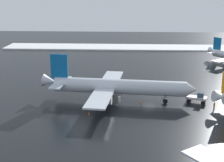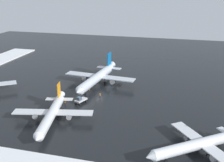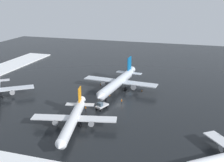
{
  "view_description": "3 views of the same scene",
  "coord_description": "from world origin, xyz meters",
  "px_view_note": "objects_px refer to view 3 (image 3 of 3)",
  "views": [
    {
      "loc": [
        -78.13,
        4.92,
        25.63
      ],
      "look_at": [
        1.99,
        9.12,
        3.28
      ],
      "focal_mm": 55.0,
      "sensor_mm": 36.0,
      "label": 1
    },
    {
      "loc": [
        29.86,
        -93.45,
        38.89
      ],
      "look_at": [
        3.09,
        6.47,
        3.0
      ],
      "focal_mm": 45.0,
      "sensor_mm": 36.0,
      "label": 2
    },
    {
      "loc": [
        24.3,
        -90.15,
        36.41
      ],
      "look_at": [
        -4.88,
        5.31,
        4.72
      ],
      "focal_mm": 45.0,
      "sensor_mm": 36.0,
      "label": 3
    }
  ],
  "objects_px": {
    "traffic_cone_wingtip_side": "(100,84)",
    "traffic_cone_near_nose": "(142,90)",
    "ground_crew_by_nose_gear": "(122,101)",
    "traffic_cone_mid_line": "(110,95)",
    "pushback_tug": "(102,106)",
    "ground_crew_mid_apron": "(86,108)",
    "airplane_foreground_jet": "(73,120)",
    "airplane_distant_tail": "(118,82)"
  },
  "relations": [
    {
      "from": "airplane_distant_tail",
      "to": "airplane_foreground_jet",
      "type": "relative_size",
      "value": 1.24
    },
    {
      "from": "airplane_foreground_jet",
      "to": "ground_crew_mid_apron",
      "type": "distance_m",
      "value": 13.2
    },
    {
      "from": "traffic_cone_mid_line",
      "to": "traffic_cone_wingtip_side",
      "type": "xyz_separation_m",
      "value": [
        -7.45,
        10.99,
        0.0
      ]
    },
    {
      "from": "pushback_tug",
      "to": "ground_crew_by_nose_gear",
      "type": "relative_size",
      "value": 2.97
    },
    {
      "from": "airplane_distant_tail",
      "to": "airplane_foreground_jet",
      "type": "xyz_separation_m",
      "value": [
        -3.19,
        -34.29,
        -0.64
      ]
    },
    {
      "from": "airplane_foreground_jet",
      "to": "traffic_cone_mid_line",
      "type": "height_order",
      "value": "airplane_foreground_jet"
    },
    {
      "from": "traffic_cone_near_nose",
      "to": "ground_crew_by_nose_gear",
      "type": "bearing_deg",
      "value": -105.76
    },
    {
      "from": "airplane_foreground_jet",
      "to": "traffic_cone_near_nose",
      "type": "height_order",
      "value": "airplane_foreground_jet"
    },
    {
      "from": "ground_crew_mid_apron",
      "to": "traffic_cone_wingtip_side",
      "type": "xyz_separation_m",
      "value": [
        -4.19,
        26.37,
        -0.7
      ]
    },
    {
      "from": "ground_crew_mid_apron",
      "to": "airplane_foreground_jet",
      "type": "bearing_deg",
      "value": -129.72
    },
    {
      "from": "airplane_foreground_jet",
      "to": "pushback_tug",
      "type": "bearing_deg",
      "value": 157.0
    },
    {
      "from": "traffic_cone_wingtip_side",
      "to": "traffic_cone_near_nose",
      "type": "bearing_deg",
      "value": -8.11
    },
    {
      "from": "ground_crew_mid_apron",
      "to": "traffic_cone_mid_line",
      "type": "height_order",
      "value": "ground_crew_mid_apron"
    },
    {
      "from": "traffic_cone_mid_line",
      "to": "traffic_cone_wingtip_side",
      "type": "height_order",
      "value": "same"
    },
    {
      "from": "ground_crew_by_nose_gear",
      "to": "traffic_cone_near_nose",
      "type": "distance_m",
      "value": 15.21
    },
    {
      "from": "airplane_distant_tail",
      "to": "pushback_tug",
      "type": "distance_m",
      "value": 18.76
    },
    {
      "from": "ground_crew_by_nose_gear",
      "to": "traffic_cone_mid_line",
      "type": "relative_size",
      "value": 3.11
    },
    {
      "from": "ground_crew_by_nose_gear",
      "to": "traffic_cone_mid_line",
      "type": "bearing_deg",
      "value": 114.69
    },
    {
      "from": "pushback_tug",
      "to": "traffic_cone_wingtip_side",
      "type": "distance_m",
      "value": 25.24
    },
    {
      "from": "airplane_distant_tail",
      "to": "traffic_cone_near_nose",
      "type": "xyz_separation_m",
      "value": [
        8.88,
        2.53,
        -3.22
      ]
    },
    {
      "from": "traffic_cone_near_nose",
      "to": "traffic_cone_wingtip_side",
      "type": "bearing_deg",
      "value": 171.89
    },
    {
      "from": "ground_crew_mid_apron",
      "to": "traffic_cone_near_nose",
      "type": "xyz_separation_m",
      "value": [
        13.6,
        23.84,
        -0.7
      ]
    },
    {
      "from": "ground_crew_mid_apron",
      "to": "ground_crew_by_nose_gear",
      "type": "xyz_separation_m",
      "value": [
        9.48,
        9.22,
        0.0
      ]
    },
    {
      "from": "pushback_tug",
      "to": "traffic_cone_mid_line",
      "type": "relative_size",
      "value": 9.22
    },
    {
      "from": "ground_crew_by_nose_gear",
      "to": "traffic_cone_mid_line",
      "type": "height_order",
      "value": "ground_crew_by_nose_gear"
    },
    {
      "from": "airplane_distant_tail",
      "to": "traffic_cone_wingtip_side",
      "type": "bearing_deg",
      "value": -114.14
    },
    {
      "from": "traffic_cone_mid_line",
      "to": "ground_crew_by_nose_gear",
      "type": "bearing_deg",
      "value": -44.76
    },
    {
      "from": "airplane_distant_tail",
      "to": "airplane_foreground_jet",
      "type": "distance_m",
      "value": 34.44
    },
    {
      "from": "airplane_distant_tail",
      "to": "ground_crew_mid_apron",
      "type": "height_order",
      "value": "airplane_distant_tail"
    },
    {
      "from": "traffic_cone_near_nose",
      "to": "traffic_cone_wingtip_side",
      "type": "xyz_separation_m",
      "value": [
        -17.79,
        2.53,
        0.0
      ]
    },
    {
      "from": "airplane_distant_tail",
      "to": "ground_crew_mid_apron",
      "type": "relative_size",
      "value": 20.85
    },
    {
      "from": "airplane_foreground_jet",
      "to": "ground_crew_by_nose_gear",
      "type": "xyz_separation_m",
      "value": [
        7.94,
        22.19,
        -1.88
      ]
    },
    {
      "from": "traffic_cone_mid_line",
      "to": "airplane_distant_tail",
      "type": "bearing_deg",
      "value": 76.12
    },
    {
      "from": "pushback_tug",
      "to": "traffic_cone_wingtip_side",
      "type": "relative_size",
      "value": 9.22
    },
    {
      "from": "pushback_tug",
      "to": "traffic_cone_mid_line",
      "type": "distance_m",
      "value": 12.79
    },
    {
      "from": "airplane_foreground_jet",
      "to": "pushback_tug",
      "type": "xyz_separation_m",
      "value": [
        2.94,
        15.66,
        -1.57
      ]
    },
    {
      "from": "ground_crew_by_nose_gear",
      "to": "ground_crew_mid_apron",
      "type": "bearing_deg",
      "value": -156.35
    },
    {
      "from": "pushback_tug",
      "to": "ground_crew_mid_apron",
      "type": "height_order",
      "value": "pushback_tug"
    },
    {
      "from": "airplane_foreground_jet",
      "to": "ground_crew_by_nose_gear",
      "type": "height_order",
      "value": "airplane_foreground_jet"
    },
    {
      "from": "airplane_foreground_jet",
      "to": "traffic_cone_wingtip_side",
      "type": "height_order",
      "value": "airplane_foreground_jet"
    },
    {
      "from": "airplane_foreground_jet",
      "to": "traffic_cone_wingtip_side",
      "type": "distance_m",
      "value": 39.85
    },
    {
      "from": "ground_crew_mid_apron",
      "to": "ground_crew_by_nose_gear",
      "type": "height_order",
      "value": "same"
    }
  ]
}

